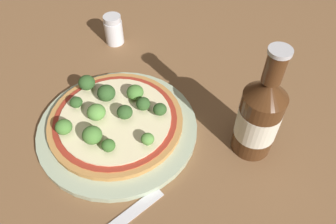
% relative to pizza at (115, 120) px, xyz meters
% --- Properties ---
extents(ground_plane, '(3.00, 3.00, 0.00)m').
position_rel_pizza_xyz_m(ground_plane, '(-0.01, 0.00, -0.02)').
color(ground_plane, brown).
extents(plate, '(0.29, 0.29, 0.01)m').
position_rel_pizza_xyz_m(plate, '(0.01, -0.00, -0.01)').
color(plate, '#A3B293').
rests_on(plate, ground_plane).
extents(pizza, '(0.25, 0.25, 0.01)m').
position_rel_pizza_xyz_m(pizza, '(0.00, 0.00, 0.00)').
color(pizza, '#B77F42').
rests_on(pizza, plate).
extents(broccoli_floret_0, '(0.03, 0.03, 0.03)m').
position_rel_pizza_xyz_m(broccoli_floret_0, '(-0.01, -0.03, 0.02)').
color(broccoli_floret_0, '#7A9E5B').
rests_on(broccoli_floret_0, pizza).
extents(broccoli_floret_1, '(0.03, 0.03, 0.03)m').
position_rel_pizza_xyz_m(broccoli_floret_1, '(-0.09, -0.03, 0.02)').
color(broccoli_floret_1, '#7A9E5B').
rests_on(broccoli_floret_1, pizza).
extents(broccoli_floret_2, '(0.03, 0.03, 0.03)m').
position_rel_pizza_xyz_m(broccoli_floret_2, '(-0.05, 0.00, 0.02)').
color(broccoli_floret_2, '#7A9E5B').
rests_on(broccoli_floret_2, pizza).
extents(broccoli_floret_3, '(0.03, 0.03, 0.03)m').
position_rel_pizza_xyz_m(broccoli_floret_3, '(0.04, -0.05, 0.03)').
color(broccoli_floret_3, '#7A9E5B').
rests_on(broccoli_floret_3, pizza).
extents(broccoli_floret_4, '(0.02, 0.02, 0.02)m').
position_rel_pizza_xyz_m(broccoli_floret_4, '(0.08, 0.04, 0.02)').
color(broccoli_floret_4, '#7A9E5B').
rests_on(broccoli_floret_4, pizza).
extents(broccoli_floret_5, '(0.03, 0.03, 0.03)m').
position_rel_pizza_xyz_m(broccoli_floret_5, '(0.01, 0.02, 0.02)').
color(broccoli_floret_5, '#7A9E5B').
rests_on(broccoli_floret_5, pizza).
extents(broccoli_floret_6, '(0.02, 0.02, 0.02)m').
position_rel_pizza_xyz_m(broccoli_floret_6, '(0.02, 0.08, 0.02)').
color(broccoli_floret_6, '#7A9E5B').
rests_on(broccoli_floret_6, pizza).
extents(broccoli_floret_7, '(0.03, 0.03, 0.03)m').
position_rel_pizza_xyz_m(broccoli_floret_7, '(-0.00, -0.09, 0.02)').
color(broccoli_floret_7, '#7A9E5B').
rests_on(broccoli_floret_7, pizza).
extents(broccoli_floret_8, '(0.02, 0.02, 0.02)m').
position_rel_pizza_xyz_m(broccoli_floret_8, '(-0.05, -0.06, 0.02)').
color(broccoli_floret_8, '#7A9E5B').
rests_on(broccoli_floret_8, pizza).
extents(broccoli_floret_9, '(0.03, 0.03, 0.03)m').
position_rel_pizza_xyz_m(broccoli_floret_9, '(-0.03, 0.05, 0.02)').
color(broccoli_floret_9, '#7A9E5B').
rests_on(broccoli_floret_9, pizza).
extents(broccoli_floret_10, '(0.03, 0.03, 0.03)m').
position_rel_pizza_xyz_m(broccoli_floret_10, '(0.00, 0.06, 0.02)').
color(broccoli_floret_10, '#7A9E5B').
rests_on(broccoli_floret_10, pizza).
extents(broccoli_floret_11, '(0.02, 0.02, 0.02)m').
position_rel_pizza_xyz_m(broccoli_floret_11, '(0.07, -0.03, 0.02)').
color(broccoli_floret_11, '#7A9E5B').
rests_on(broccoli_floret_11, pizza).
extents(beer_bottle, '(0.07, 0.07, 0.21)m').
position_rel_pizza_xyz_m(beer_bottle, '(0.13, 0.21, 0.06)').
color(beer_bottle, '#472814').
rests_on(beer_bottle, ground_plane).
extents(pepper_shaker, '(0.04, 0.04, 0.07)m').
position_rel_pizza_xyz_m(pepper_shaker, '(-0.25, 0.07, 0.02)').
color(pepper_shaker, silver).
rests_on(pepper_shaker, ground_plane).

